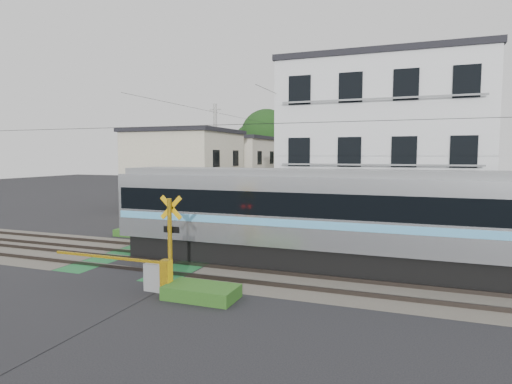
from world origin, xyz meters
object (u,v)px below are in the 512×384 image
at_px(commuter_train, 340,216).
at_px(crossing_signal_far, 152,225).
at_px(crossing_signal_near, 158,269).
at_px(apartment_block, 383,149).
at_px(pedestrian, 316,185).

relative_size(commuter_train, crossing_signal_far, 3.86).
bearing_deg(crossing_signal_near, commuter_train, 44.45).
xyz_separation_m(commuter_train, apartment_block, (0.97, 8.29, 2.65)).
xyz_separation_m(commuter_train, pedestrian, (-8.09, 32.63, -1.13)).
height_order(crossing_signal_near, crossing_signal_far, same).
relative_size(crossing_signal_far, apartment_block, 0.46).
relative_size(commuter_train, pedestrian, 10.37).
relative_size(commuter_train, apartment_block, 1.79).
bearing_deg(pedestrian, commuter_train, 118.42).
height_order(crossing_signal_near, apartment_block, apartment_block).
bearing_deg(apartment_block, crossing_signal_near, -114.22).
bearing_deg(crossing_signal_far, apartment_block, 27.78).
distance_m(apartment_block, pedestrian, 26.24).
height_order(crossing_signal_far, pedestrian, crossing_signal_far).
xyz_separation_m(crossing_signal_near, crossing_signal_far, (-5.17, 7.31, 0.00)).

